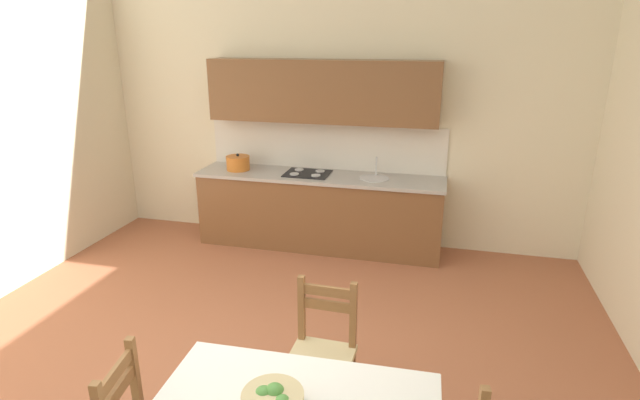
{
  "coord_description": "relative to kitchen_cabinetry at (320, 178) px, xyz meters",
  "views": [
    {
      "loc": [
        1.25,
        -2.54,
        2.46
      ],
      "look_at": [
        0.27,
        1.36,
        1.12
      ],
      "focal_mm": 27.83,
      "sensor_mm": 36.0,
      "label": 1
    }
  ],
  "objects": [
    {
      "name": "kitchen_cabinetry",
      "position": [
        0.0,
        0.0,
        0.0
      ],
      "size": [
        2.92,
        0.63,
        2.2
      ],
      "color": "brown",
      "rests_on": "ground_plane"
    },
    {
      "name": "dining_chair_kitchen_side",
      "position": [
        0.71,
        -2.77,
        -0.41
      ],
      "size": [
        0.43,
        0.43,
        0.93
      ],
      "color": "#D1BC89",
      "rests_on": "ground_plane"
    },
    {
      "name": "fruit_bowl",
      "position": [
        0.69,
        -3.66,
        -0.04
      ],
      "size": [
        0.3,
        0.3,
        0.12
      ],
      "color": "tan",
      "rests_on": "dining_table"
    },
    {
      "name": "wall_back",
      "position": [
        0.14,
        0.33,
        1.2
      ],
      "size": [
        6.31,
        0.12,
        4.11
      ],
      "primitive_type": "cube",
      "color": "beige",
      "rests_on": "ground_plane"
    }
  ]
}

